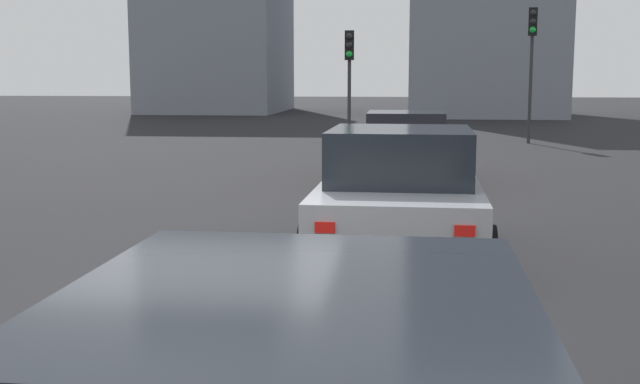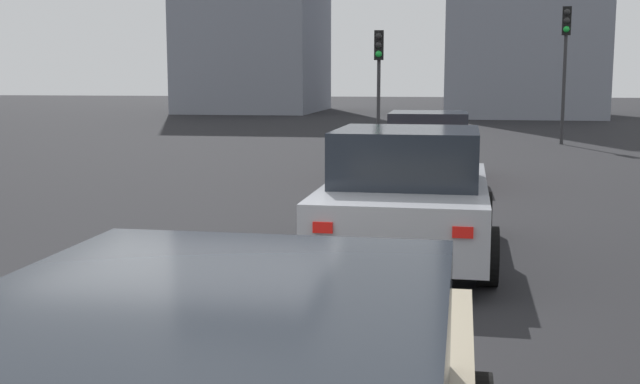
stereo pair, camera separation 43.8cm
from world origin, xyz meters
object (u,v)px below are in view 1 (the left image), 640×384
object	(u,v)px
car_red_left_lead	(405,147)
traffic_light_near_left	(532,47)
car_silver_left_second	(400,195)
traffic_light_near_right	(349,63)

from	to	relation	value
car_red_left_lead	traffic_light_near_left	size ratio (longest dim) A/B	0.95
car_silver_left_second	traffic_light_near_right	world-z (taller)	traffic_light_near_right
car_red_left_lead	car_silver_left_second	distance (m)	7.19
car_red_left_lead	car_silver_left_second	world-z (taller)	car_silver_left_second
traffic_light_near_left	traffic_light_near_right	size ratio (longest dim) A/B	1.23
car_silver_left_second	traffic_light_near_left	xyz separation A→B (m)	(17.20, -4.06, 2.40)
car_red_left_lead	traffic_light_near_right	world-z (taller)	traffic_light_near_right
traffic_light_near_left	car_silver_left_second	bearing A→B (deg)	-6.27
car_silver_left_second	traffic_light_near_left	bearing A→B (deg)	-12.20
car_silver_left_second	traffic_light_near_right	size ratio (longest dim) A/B	1.18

